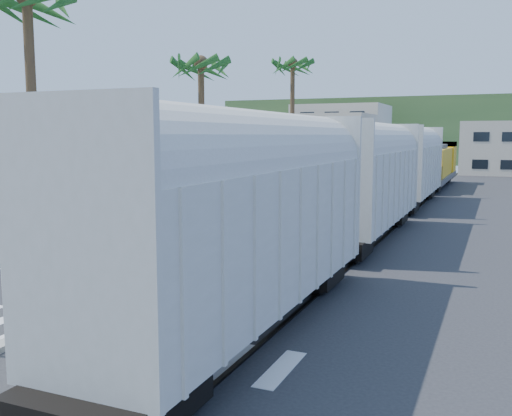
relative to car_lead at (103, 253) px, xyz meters
The scene contains 15 objects.
ground 4.93m from the car_lead, 54.37° to the right, with size 140.00×140.00×0.00m, color #28282B.
sidewalk 21.80m from the car_lead, 105.06° to the left, with size 3.00×90.00×0.15m, color gray.
rails 25.29m from the car_lead, 71.94° to the left, with size 1.56×100.00×0.06m.
median 16.26m from the car_lead, 79.94° to the left, with size 0.45×60.00×0.85m.
crosswalk 6.64m from the car_lead, 64.53° to the right, with size 14.00×2.20×0.01m, color silver.
lane_markings 21.06m from the car_lead, 88.12° to the left, with size 9.42×90.00×0.01m.
freight_train 18.49m from the car_lead, 64.73° to the left, with size 3.00×60.94×5.85m.
palm_trees 21.92m from the car_lead, 105.68° to the left, with size 3.50×37.20×13.75m.
buildings 67.89m from the car_lead, 93.02° to the left, with size 38.00×27.00×10.00m.
hillside 96.23m from the car_lead, 88.31° to the left, with size 80.00×20.00×12.00m, color #385628.
car_lead is the anchor object (origin of this frame).
car_second 6.60m from the car_lead, 92.76° to the left, with size 2.05×5.19×1.68m, color black.
car_third 10.12m from the car_lead, 93.51° to the left, with size 1.86×4.48×1.30m, color black.
car_rear 16.27m from the car_lead, 94.72° to the left, with size 2.10×4.40×1.21m, color #B2B5B8.
cyclist 9.02m from the car_lead, 55.90° to the right, with size 0.78×1.84×2.20m.
Camera 1 is at (10.98, -13.40, 5.19)m, focal length 40.00 mm.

